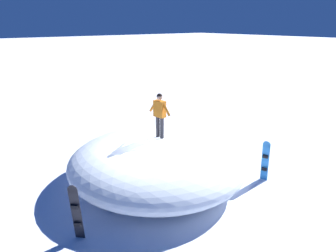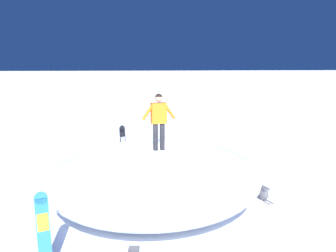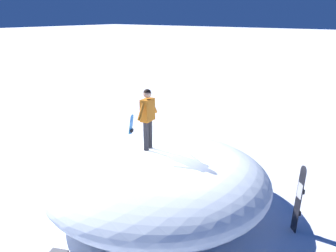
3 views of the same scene
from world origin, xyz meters
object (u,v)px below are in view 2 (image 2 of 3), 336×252
at_px(snowboard_primary_upright, 43,230).
at_px(snowboard_secondary_upright, 123,146).
at_px(backpack_far, 262,193).
at_px(snowboarder_standing, 159,117).

xyz_separation_m(snowboard_primary_upright, snowboard_secondary_upright, (6.65, -1.28, 0.04)).
height_order(snowboard_primary_upright, backpack_far, snowboard_primary_upright).
bearing_deg(backpack_far, snowboard_primary_upright, 118.87).
bearing_deg(snowboard_primary_upright, snowboard_secondary_upright, -10.85).
xyz_separation_m(snowboard_primary_upright, backpack_far, (3.15, -5.71, -0.64)).
bearing_deg(snowboard_primary_upright, snowboarder_standing, -40.45).
xyz_separation_m(snowboarder_standing, backpack_far, (0.20, -3.20, -2.45)).
relative_size(snowboarder_standing, backpack_far, 2.39).
bearing_deg(snowboarder_standing, snowboard_secondary_upright, 18.40).
bearing_deg(snowboard_secondary_upright, snowboard_primary_upright, 169.15).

